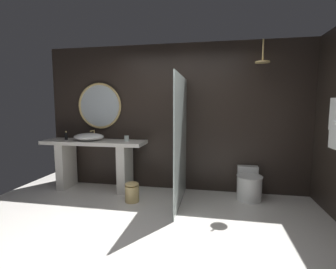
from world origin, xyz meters
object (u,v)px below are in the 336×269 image
object	(u,v)px
vessel_sink	(89,137)
waste_bin	(132,192)
rain_shower_head	(263,60)
round_wall_mirror	(100,106)
toilet	(249,184)
soap_dispenser	(66,136)
tumbler_cup	(127,138)

from	to	relation	value
vessel_sink	waste_bin	world-z (taller)	vessel_sink
waste_bin	rain_shower_head	bearing A→B (deg)	10.61
vessel_sink	round_wall_mirror	size ratio (longest dim) A/B	0.64
vessel_sink	toilet	size ratio (longest dim) A/B	0.89
round_wall_mirror	rain_shower_head	bearing A→B (deg)	-7.13
vessel_sink	round_wall_mirror	world-z (taller)	round_wall_mirror
soap_dispenser	round_wall_mirror	size ratio (longest dim) A/B	0.19
tumbler_cup	waste_bin	size ratio (longest dim) A/B	0.31
tumbler_cup	toilet	world-z (taller)	tumbler_cup
vessel_sink	soap_dispenser	size ratio (longest dim) A/B	3.42
vessel_sink	tumbler_cup	bearing A→B (deg)	4.45
toilet	vessel_sink	bearing A→B (deg)	-179.33
tumbler_cup	toilet	distance (m)	2.22
rain_shower_head	soap_dispenser	bearing A→B (deg)	178.46
vessel_sink	rain_shower_head	size ratio (longest dim) A/B	1.61
toilet	tumbler_cup	bearing A→B (deg)	179.41
rain_shower_head	waste_bin	world-z (taller)	rain_shower_head
tumbler_cup	waste_bin	world-z (taller)	tumbler_cup
vessel_sink	waste_bin	size ratio (longest dim) A/B	1.71
soap_dispenser	round_wall_mirror	bearing A→B (deg)	25.40
round_wall_mirror	rain_shower_head	xyz separation A→B (m)	(2.81, -0.35, 0.68)
rain_shower_head	vessel_sink	bearing A→B (deg)	178.17
toilet	waste_bin	bearing A→B (deg)	-165.05
vessel_sink	waste_bin	bearing A→B (deg)	-25.51
tumbler_cup	round_wall_mirror	bearing A→B (deg)	161.02
waste_bin	vessel_sink	bearing A→B (deg)	154.49
tumbler_cup	waste_bin	bearing A→B (deg)	-62.63
round_wall_mirror	toilet	distance (m)	3.00
round_wall_mirror	toilet	xyz separation A→B (m)	(2.70, -0.23, -1.28)
round_wall_mirror	toilet	size ratio (longest dim) A/B	1.39
tumbler_cup	soap_dispenser	xyz separation A→B (m)	(-1.15, -0.06, 0.02)
toilet	waste_bin	xyz separation A→B (m)	(-1.84, -0.49, -0.08)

